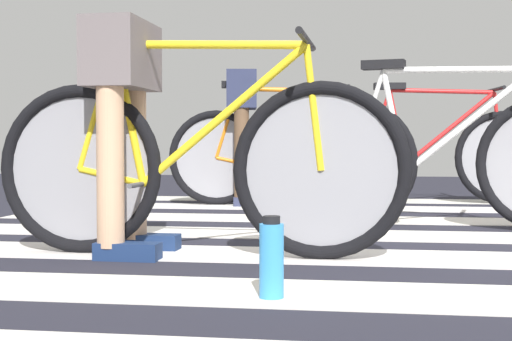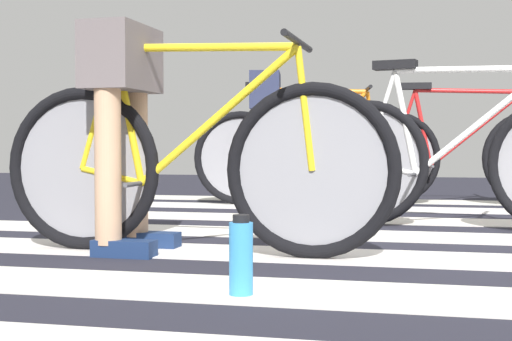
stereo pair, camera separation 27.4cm
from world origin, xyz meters
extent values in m
cube|color=#22222D|center=(0.00, 0.00, 0.01)|extent=(18.00, 14.00, 0.02)
cube|color=silver|center=(0.11, -1.29, 0.02)|extent=(5.20, 0.44, 0.00)
cube|color=silver|center=(0.11, -0.53, 0.02)|extent=(5.20, 0.44, 0.00)
cube|color=silver|center=(-0.13, 0.20, 0.02)|extent=(5.20, 0.44, 0.00)
cube|color=silver|center=(0.08, 0.96, 0.02)|extent=(5.20, 0.44, 0.00)
cube|color=silver|center=(0.11, 1.75, 0.02)|extent=(5.20, 0.44, 0.00)
cube|color=silver|center=(-0.13, 2.48, 0.02)|extent=(5.20, 0.44, 0.00)
torus|color=black|center=(-1.47, -0.58, 0.38)|extent=(0.72, 0.07, 0.72)
torus|color=black|center=(-0.45, -0.61, 0.38)|extent=(0.72, 0.07, 0.72)
cylinder|color=gray|center=(-1.47, -0.58, 0.38)|extent=(0.61, 0.02, 0.61)
cylinder|color=gray|center=(-0.45, -0.61, 0.38)|extent=(0.61, 0.02, 0.61)
cylinder|color=yellow|center=(-0.91, -0.60, 0.89)|extent=(0.80, 0.06, 0.05)
cylinder|color=yellow|center=(-0.85, -0.60, 0.60)|extent=(0.70, 0.05, 0.59)
cylinder|color=yellow|center=(-1.25, -0.59, 0.61)|extent=(0.15, 0.04, 0.59)
cylinder|color=yellow|center=(-1.33, -0.59, 0.35)|extent=(0.29, 0.03, 0.09)
cylinder|color=yellow|center=(-1.39, -0.58, 0.64)|extent=(0.18, 0.03, 0.53)
cylinder|color=yellow|center=(-0.48, -0.61, 0.63)|extent=(0.09, 0.03, 0.50)
cube|color=black|center=(-1.31, -0.59, 0.93)|extent=(0.24, 0.10, 0.05)
cylinder|color=black|center=(-0.51, -0.61, 0.90)|extent=(0.04, 0.52, 0.03)
cylinder|color=#4C4C51|center=(-1.19, -0.59, 0.32)|extent=(0.03, 0.34, 0.02)
cylinder|color=tan|center=(-1.27, -0.45, 0.51)|extent=(0.11, 0.11, 0.88)
cylinder|color=tan|center=(-1.28, -0.73, 0.51)|extent=(0.11, 0.11, 0.88)
cube|color=#675E5F|center=(-1.28, -0.59, 0.85)|extent=(0.23, 0.42, 0.28)
cube|color=navy|center=(-1.20, -0.45, 0.06)|extent=(0.26, 0.11, 0.07)
cube|color=navy|center=(-1.21, -0.73, 0.06)|extent=(0.26, 0.11, 0.07)
torus|color=black|center=(-0.33, 0.70, 0.38)|extent=(0.71, 0.19, 0.72)
cylinder|color=gray|center=(-0.33, 0.70, 0.38)|extent=(0.60, 0.12, 0.61)
cylinder|color=white|center=(0.22, 0.59, 0.89)|extent=(0.79, 0.19, 0.05)
cylinder|color=white|center=(0.28, 0.58, 0.60)|extent=(0.70, 0.17, 0.59)
cylinder|color=white|center=(-0.12, 0.65, 0.61)|extent=(0.16, 0.06, 0.59)
cylinder|color=white|center=(-0.19, 0.67, 0.35)|extent=(0.29, 0.08, 0.09)
cylinder|color=white|center=(-0.25, 0.68, 0.64)|extent=(0.19, 0.06, 0.53)
cube|color=black|center=(-0.17, 0.66, 0.93)|extent=(0.25, 0.13, 0.05)
cylinder|color=#4C4C51|center=(-0.06, 0.64, 0.32)|extent=(0.08, 0.34, 0.02)
torus|color=black|center=(-1.38, 1.90, 0.38)|extent=(0.72, 0.17, 0.72)
torus|color=black|center=(-0.38, 2.07, 0.38)|extent=(0.72, 0.17, 0.72)
cylinder|color=gray|center=(-1.38, 1.90, 0.38)|extent=(0.60, 0.11, 0.61)
cylinder|color=gray|center=(-0.38, 2.07, 0.38)|extent=(0.60, 0.11, 0.61)
cylinder|color=orange|center=(-0.83, 1.99, 0.89)|extent=(0.80, 0.17, 0.05)
cylinder|color=orange|center=(-0.77, 2.00, 0.60)|extent=(0.70, 0.15, 0.59)
cylinder|color=orange|center=(-1.16, 1.94, 0.61)|extent=(0.16, 0.06, 0.59)
cylinder|color=orange|center=(-1.24, 1.92, 0.35)|extent=(0.29, 0.07, 0.09)
cylinder|color=orange|center=(-1.30, 1.91, 0.64)|extent=(0.19, 0.06, 0.53)
cylinder|color=orange|center=(-0.41, 2.06, 0.63)|extent=(0.09, 0.04, 0.50)
cube|color=black|center=(-1.22, 1.93, 0.93)|extent=(0.25, 0.13, 0.05)
cylinder|color=black|center=(-0.43, 2.06, 0.90)|extent=(0.11, 0.52, 0.03)
cylinder|color=#4C4C51|center=(-1.11, 1.95, 0.32)|extent=(0.08, 0.34, 0.02)
cylinder|color=brown|center=(-1.22, 2.07, 0.53)|extent=(0.11, 0.11, 0.92)
cylinder|color=brown|center=(-1.17, 1.79, 0.53)|extent=(0.11, 0.11, 0.92)
cube|color=#252A46|center=(-1.19, 1.93, 0.89)|extent=(0.28, 0.44, 0.28)
cube|color=#292E48|center=(-1.15, 2.08, 0.06)|extent=(0.27, 0.14, 0.07)
cube|color=#292E48|center=(-1.10, 1.80, 0.06)|extent=(0.27, 0.14, 0.07)
torus|color=black|center=(-0.25, 2.23, 0.38)|extent=(0.72, 0.13, 0.72)
torus|color=black|center=(0.77, 2.33, 0.38)|extent=(0.72, 0.13, 0.72)
cylinder|color=gray|center=(-0.25, 2.23, 0.38)|extent=(0.60, 0.07, 0.61)
cylinder|color=gray|center=(0.77, 2.33, 0.38)|extent=(0.60, 0.07, 0.61)
cylinder|color=red|center=(0.31, 2.29, 0.89)|extent=(0.80, 0.12, 0.05)
cylinder|color=red|center=(0.37, 2.29, 0.60)|extent=(0.70, 0.11, 0.59)
cylinder|color=red|center=(-0.03, 2.25, 0.61)|extent=(0.16, 0.05, 0.59)
cylinder|color=red|center=(-0.11, 2.24, 0.35)|extent=(0.29, 0.06, 0.09)
cylinder|color=red|center=(-0.17, 2.24, 0.64)|extent=(0.19, 0.04, 0.53)
cylinder|color=red|center=(0.74, 2.33, 0.63)|extent=(0.09, 0.04, 0.50)
cube|color=black|center=(-0.09, 2.24, 0.93)|extent=(0.25, 0.11, 0.05)
cylinder|color=black|center=(0.71, 2.33, 0.90)|extent=(0.08, 0.52, 0.03)
cylinder|color=#4C4C51|center=(0.03, 2.26, 0.32)|extent=(0.06, 0.34, 0.02)
cylinder|color=#3793DF|center=(-0.55, -1.37, 0.13)|extent=(0.07, 0.07, 0.23)
cylinder|color=black|center=(-0.55, -1.37, 0.26)|extent=(0.05, 0.05, 0.02)
camera|label=1|loc=(-0.28, -3.55, 0.49)|focal=51.70mm
camera|label=2|loc=(0.00, -3.55, 0.49)|focal=51.70mm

